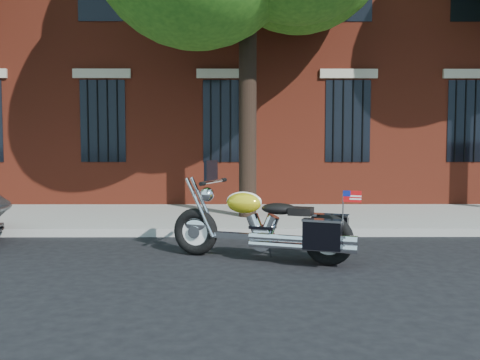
{
  "coord_description": "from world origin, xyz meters",
  "views": [
    {
      "loc": [
        0.28,
        -8.08,
        1.67
      ],
      "look_at": [
        0.33,
        0.8,
        1.05
      ],
      "focal_mm": 40.0,
      "sensor_mm": 36.0,
      "label": 1
    }
  ],
  "objects": [
    {
      "name": "curb",
      "position": [
        0.0,
        1.38,
        0.07
      ],
      "size": [
        40.0,
        0.16,
        0.15
      ],
      "primitive_type": "cube",
      "color": "gray",
      "rests_on": "ground"
    },
    {
      "name": "building",
      "position": [
        0.0,
        10.06,
        6.0
      ],
      "size": [
        26.0,
        10.08,
        12.0
      ],
      "color": "maroon",
      "rests_on": "ground"
    },
    {
      "name": "motorcycle",
      "position": [
        0.73,
        -0.63,
        0.48
      ],
      "size": [
        2.57,
        1.44,
        1.41
      ],
      "rotation": [
        0.0,
        0.0,
        -0.36
      ],
      "color": "black",
      "rests_on": "ground"
    },
    {
      "name": "ground",
      "position": [
        0.0,
        0.0,
        0.0
      ],
      "size": [
        120.0,
        120.0,
        0.0
      ],
      "primitive_type": "plane",
      "color": "black",
      "rests_on": "ground"
    },
    {
      "name": "sidewalk",
      "position": [
        0.0,
        3.26,
        0.07
      ],
      "size": [
        40.0,
        3.6,
        0.15
      ],
      "primitive_type": "cube",
      "color": "gray",
      "rests_on": "ground"
    }
  ]
}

